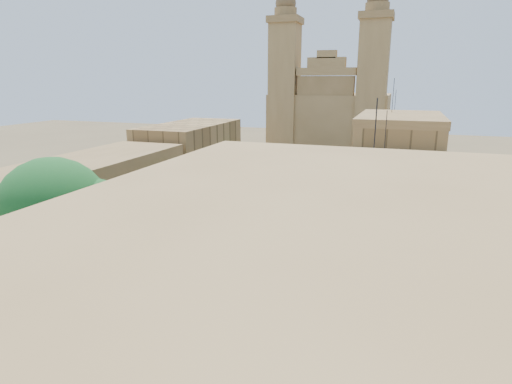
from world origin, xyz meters
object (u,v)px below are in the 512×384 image
Objects in this scene: car_dkblue at (271,191)px; pedestrian_a at (288,328)px; bus_cream_east at (294,215)px; car_blue_a at (193,258)px; ficus_tree at (56,215)px; bus_red_east at (271,267)px; car_cream at (273,239)px; bus_green_north at (65,301)px; car_white_a at (265,205)px; car_blue_b at (297,168)px; pedestrian_c at (312,285)px; church at (329,114)px; car_white_b at (283,201)px; street_tree_a at (116,228)px; olive_pickup at (299,233)px; red_truck at (200,282)px; street_tree_c at (215,178)px; street_tree_d at (243,159)px; street_tree_b at (175,193)px.

car_dkblue is 37.86m from pedestrian_a.
bus_cream_east is 15.10m from car_blue_a.
ficus_tree is 36.84m from car_dkblue.
bus_red_east is 9.27m from car_cream.
bus_green_north reaches higher than car_blue_a.
car_dkblue is (-1.46, 7.65, -0.05)m from car_white_a.
car_blue_b is 2.38× the size of pedestrian_c.
church reaches higher than car_blue_a.
car_white_a is at bearing 66.41° from car_white_b.
car_white_a is at bearing 64.91° from street_tree_a.
olive_pickup is 1.12× the size of car_cream.
church reaches higher than red_truck.
bus_red_east reaches higher than car_dkblue.
bus_green_north is at bearing -94.79° from church.
olive_pickup is 1.59× the size of car_white_b.
olive_pickup is 14.27m from car_white_b.
bus_green_north is 34.61m from car_white_b.
car_cream is at bearing -97.37° from bus_red_east.
car_white_a is at bearing -162.47° from pedestrian_c.
street_tree_c is 0.63× the size of red_truck.
church is at bearing 81.24° from car_dkblue.
pedestrian_c is at bearing 25.40° from red_truck.
street_tree_a reaches higher than car_white_a.
street_tree_d reaches higher than car_white_a.
ficus_tree reaches higher than bus_red_east.
church reaches higher than car_dkblue.
street_tree_d is 43.43m from red_truck.
pedestrian_a is (19.92, -32.30, -2.14)m from street_tree_c.
street_tree_c reaches higher than car_blue_a.
red_truck reaches higher than car_cream.
olive_pickup is 37.01m from car_blue_b.
ficus_tree is 2.64× the size of street_tree_c.
ficus_tree reaches higher than pedestrian_c.
olive_pickup reaches higher than car_blue_a.
street_tree_b is at bearing -86.34° from car_blue_b.
street_tree_b is at bearing -133.36° from pedestrian_c.
bus_cream_east reaches higher than car_blue_a.
car_blue_a is 14.79m from pedestrian_a.
bus_green_north is 4.85× the size of pedestrian_c.
bus_red_east is at bearing 27.62° from bus_green_north.
church is at bearing 179.36° from pedestrian_c.
car_dkblue is at bearing 112.50° from car_white_a.
red_truck is at bearing -25.30° from street_tree_a.
bus_green_north is 16.65m from pedestrian_a.
street_tree_b reaches higher than pedestrian_a.
red_truck is 51.39m from car_blue_b.
ficus_tree is 18.12m from bus_red_east.
bus_red_east is (15.90, 6.97, -5.20)m from ficus_tree.
bus_green_north is at bearing -84.29° from street_tree_c.
olive_pickup is at bearing 103.63° from bus_cream_east.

